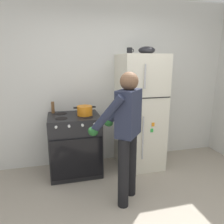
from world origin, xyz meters
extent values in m
cube|color=silver|center=(0.00, 1.95, 1.35)|extent=(6.00, 0.10, 2.70)
cube|color=silver|center=(0.49, 1.57, 0.91)|extent=(0.68, 0.68, 1.81)
cube|color=black|center=(0.49, 1.23, 1.20)|extent=(0.67, 0.01, 0.01)
cylinder|color=#B7B7BC|center=(0.40, 1.20, 0.60)|extent=(0.02, 0.02, 0.66)
cylinder|color=#B7B7BC|center=(0.40, 1.20, 1.51)|extent=(0.02, 0.02, 0.34)
cube|color=yellow|center=(0.29, 1.22, 0.49)|extent=(0.04, 0.01, 0.06)
cube|color=green|center=(0.55, 1.22, 0.70)|extent=(0.04, 0.01, 0.06)
cube|color=orange|center=(0.56, 1.22, 0.79)|extent=(0.04, 0.01, 0.06)
cube|color=black|center=(-0.57, 1.57, 0.46)|extent=(0.76, 0.64, 0.92)
cube|color=black|center=(-0.57, 1.25, 0.39)|extent=(0.53, 0.01, 0.33)
cylinder|color=black|center=(-0.75, 1.43, 0.92)|extent=(0.17, 0.17, 0.01)
cylinder|color=black|center=(-0.38, 1.43, 0.92)|extent=(0.17, 0.17, 0.01)
cylinder|color=black|center=(-0.75, 1.71, 0.92)|extent=(0.17, 0.17, 0.01)
cylinder|color=black|center=(-0.38, 1.71, 0.92)|extent=(0.17, 0.17, 0.01)
cylinder|color=silver|center=(-0.83, 1.23, 0.86)|extent=(0.04, 0.03, 0.04)
cylinder|color=silver|center=(-0.66, 1.23, 0.86)|extent=(0.04, 0.03, 0.04)
cylinder|color=silver|center=(-0.48, 1.23, 0.86)|extent=(0.04, 0.03, 0.04)
cylinder|color=silver|center=(-0.31, 1.23, 0.86)|extent=(0.04, 0.03, 0.04)
cube|color=black|center=(-0.57, 1.23, 0.37)|extent=(0.72, 0.03, 0.59)
cylinder|color=black|center=(-0.08, 0.60, 0.43)|extent=(0.13, 0.13, 0.86)
cylinder|color=black|center=(0.08, 0.80, 0.43)|extent=(0.13, 0.13, 0.86)
cube|color=#23283D|center=(0.00, 0.70, 1.13)|extent=(0.38, 0.40, 0.54)
sphere|color=brown|center=(0.00, 0.70, 1.49)|extent=(0.21, 0.21, 0.21)
sphere|color=#363636|center=(0.00, 0.70, 1.46)|extent=(0.15, 0.15, 0.15)
cylinder|color=#23283D|center=(-0.27, 0.66, 1.13)|extent=(0.39, 0.34, 0.49)
cylinder|color=#23283D|center=(-0.01, 0.97, 1.13)|extent=(0.39, 0.34, 0.49)
ellipsoid|color=#1E5123|center=(-0.40, 0.78, 0.92)|extent=(0.12, 0.18, 0.10)
ellipsoid|color=#1E5123|center=(-0.15, 1.08, 0.92)|extent=(0.12, 0.18, 0.10)
cylinder|color=orange|center=(-0.41, 1.52, 1.00)|extent=(0.23, 0.23, 0.14)
cube|color=black|center=(-0.55, 1.52, 1.05)|extent=(0.05, 0.03, 0.02)
cube|color=black|center=(-0.27, 1.52, 1.05)|extent=(0.05, 0.03, 0.02)
cylinder|color=black|center=(0.31, 1.62, 1.86)|extent=(0.08, 0.08, 0.10)
torus|color=black|center=(0.35, 1.62, 1.87)|extent=(0.06, 0.01, 0.06)
cylinder|color=brown|center=(-0.87, 1.77, 1.02)|extent=(0.05, 0.05, 0.18)
ellipsoid|color=black|center=(0.57, 1.57, 1.87)|extent=(0.25, 0.25, 0.11)
camera|label=1|loc=(-0.77, -1.55, 1.71)|focal=34.07mm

